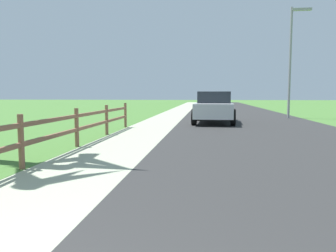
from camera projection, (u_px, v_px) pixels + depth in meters
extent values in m
plane|color=#416F2F|center=(188.00, 113.00, 25.43)|extent=(120.00, 120.00, 0.00)
cube|color=#2A2A2A|center=(233.00, 112.00, 27.01)|extent=(7.00, 66.00, 0.01)
cube|color=#9EA78A|center=(153.00, 111.00, 27.75)|extent=(6.00, 66.00, 0.01)
cube|color=#416F2F|center=(136.00, 111.00, 27.92)|extent=(5.00, 66.00, 0.00)
cylinder|color=brown|center=(21.00, 142.00, 6.26)|extent=(0.11, 0.11, 1.05)
cylinder|color=brown|center=(77.00, 128.00, 8.94)|extent=(0.11, 0.11, 1.05)
cylinder|color=brown|center=(107.00, 120.00, 11.62)|extent=(0.11, 0.11, 1.05)
cylinder|color=brown|center=(125.00, 115.00, 14.30)|extent=(0.11, 0.11, 1.05)
cube|color=brown|center=(54.00, 136.00, 7.60)|extent=(0.07, 13.56, 0.09)
cube|color=brown|center=(53.00, 120.00, 7.57)|extent=(0.07, 13.56, 0.09)
cube|color=#B7BABF|center=(214.00, 110.00, 16.58)|extent=(1.97, 4.71, 0.67)
cube|color=#1E232B|center=(214.00, 97.00, 16.75)|extent=(1.66, 2.61, 0.55)
cylinder|color=black|center=(198.00, 113.00, 18.16)|extent=(0.25, 0.76, 0.75)
cylinder|color=black|center=(231.00, 114.00, 17.88)|extent=(0.25, 0.76, 0.75)
cylinder|color=black|center=(194.00, 117.00, 15.34)|extent=(0.25, 0.76, 0.75)
cylinder|color=black|center=(233.00, 117.00, 15.06)|extent=(0.25, 0.76, 0.75)
cylinder|color=gray|center=(290.00, 63.00, 19.56)|extent=(0.14, 0.14, 6.44)
cube|color=#999999|center=(302.00, 9.00, 19.21)|extent=(1.10, 0.20, 0.14)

